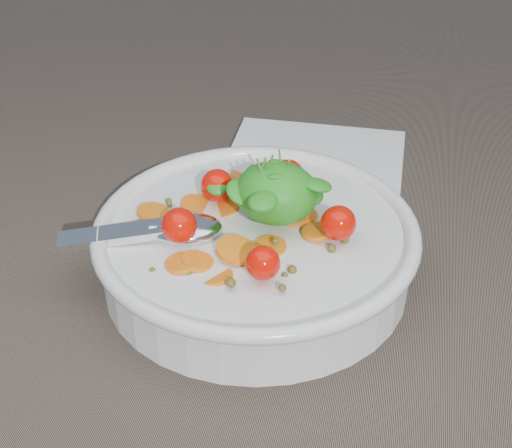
# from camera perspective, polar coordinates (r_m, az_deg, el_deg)

# --- Properties ---
(ground) EXTENTS (6.00, 6.00, 0.00)m
(ground) POSITION_cam_1_polar(r_m,az_deg,el_deg) (0.62, -2.31, -4.24)
(ground) COLOR brown
(ground) RESTS_ON ground
(bowl) EXTENTS (0.27, 0.25, 0.11)m
(bowl) POSITION_cam_1_polar(r_m,az_deg,el_deg) (0.61, 0.00, -1.66)
(bowl) COLOR white
(bowl) RESTS_ON ground
(napkin) EXTENTS (0.17, 0.15, 0.01)m
(napkin) POSITION_cam_1_polar(r_m,az_deg,el_deg) (0.78, 4.25, 4.53)
(napkin) COLOR white
(napkin) RESTS_ON ground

